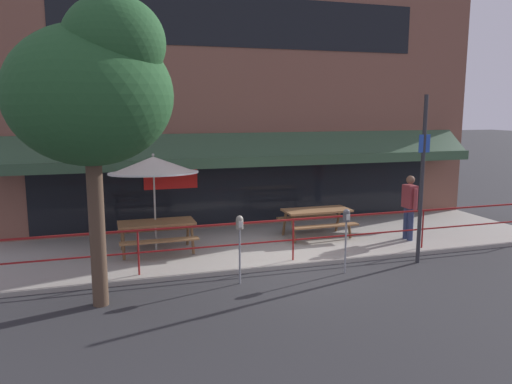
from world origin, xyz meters
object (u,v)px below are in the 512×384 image
Objects in this scene: pedestrian_walking at (409,204)px; street_tree_curbside at (94,87)px; picnic_table_left at (157,228)px; picnic_table_centre at (317,215)px; street_sign_pole at (422,178)px; parking_meter_far at (346,221)px; parking_meter_near at (240,229)px; patio_umbrella_left at (153,166)px.

pedestrian_walking is 0.32× the size of street_tree_curbside.
pedestrian_walking is (6.49, -0.73, 0.35)m from picnic_table_left.
picnic_table_centre is at bearing 157.08° from pedestrian_walking.
pedestrian_walking is 0.45× the size of street_sign_pole.
parking_meter_near is at bearing 179.06° from parking_meter_far.
parking_meter_near is 2.36m from parking_meter_far.
picnic_table_centre is 2.74m from parking_meter_far.
street_tree_curbside is (-6.95, -0.50, 1.91)m from street_sign_pole.
picnic_table_centre is 3.15m from street_sign_pole.
street_sign_pole reaches higher than patio_umbrella_left.
patio_umbrella_left reaches higher than parking_meter_near.
parking_meter_near is (1.40, -2.41, 0.44)m from picnic_table_left.
parking_meter_far is 0.37× the size of street_sign_pole.
pedestrian_walking is 1.20× the size of parking_meter_far.
picnic_table_left is 0.76× the size of patio_umbrella_left.
parking_meter_near is 0.37× the size of street_sign_pole.
picnic_table_left is at bearing -177.18° from picnic_table_centre.
picnic_table_left is 4.50m from parking_meter_far.
patio_umbrella_left is 6.66m from pedestrian_walking.
pedestrian_walking reaches higher than picnic_table_centre.
picnic_table_centre is 0.76× the size of patio_umbrella_left.
patio_umbrella_left reaches higher than picnic_table_left.
parking_meter_far is at bearing -0.94° from parking_meter_near.
street_tree_curbside is (-1.24, -3.05, 1.71)m from patio_umbrella_left.
street_sign_pole is (-0.78, -1.55, 0.92)m from pedestrian_walking.
patio_umbrella_left is 0.44× the size of street_tree_curbside.
parking_meter_near is 1.00× the size of parking_meter_far.
pedestrian_walking reaches higher than parking_meter_near.
street_tree_curbside reaches higher than parking_meter_near.
street_tree_curbside is (-7.73, -2.05, 2.83)m from pedestrian_walking.
picnic_table_centre is at bearing -0.82° from patio_umbrella_left.
parking_meter_near is 3.82m from street_tree_curbside.
patio_umbrella_left is 3.19m from parking_meter_near.
street_tree_curbside is at bearing -176.15° from parking_meter_far.
street_sign_pole is (4.31, 0.13, 0.83)m from parking_meter_near.
pedestrian_walking is 1.20× the size of parking_meter_near.
picnic_table_left is at bearing 146.91° from parking_meter_far.
picnic_table_centre is at bearing 2.82° from picnic_table_left.
parking_meter_near is (-2.87, -2.62, 0.44)m from picnic_table_centre.
picnic_table_centre is 1.05× the size of pedestrian_walking.
parking_meter_far is at bearing -147.87° from pedestrian_walking.
patio_umbrella_left is at bearing 117.52° from parking_meter_near.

